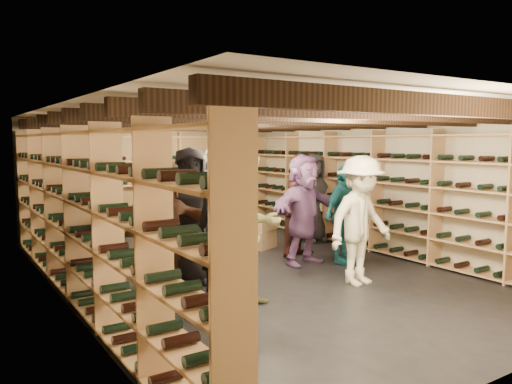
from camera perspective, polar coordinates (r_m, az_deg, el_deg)
The scene contains 23 objects.
ground at distance 7.66m, azimuth -0.12°, elevation -9.00°, with size 8.00×8.00×0.00m, color black.
walls at distance 7.44m, azimuth -0.13°, elevation -0.03°, with size 5.52×8.02×2.40m.
ceiling at distance 7.42m, azimuth -0.13°, elevation 9.24°, with size 5.50×8.00×0.01m, color beige.
ceiling_joists at distance 7.41m, azimuth -0.13°, elevation 8.16°, with size 5.40×7.12×0.18m.
wine_rack_left at distance 6.44m, azimuth -19.71°, elevation -2.39°, with size 0.32×7.50×2.15m.
wine_rack_right at distance 9.10m, azimuth 13.59°, elevation 0.08°, with size 0.32×7.50×2.15m.
wine_rack_back at distance 10.86m, azimuth -11.16°, elevation 1.04°, with size 4.70×0.30×2.15m.
crate_stack_left at distance 8.79m, azimuth -3.29°, elevation -4.24°, with size 0.57×0.46×0.85m.
crate_stack_right at distance 9.20m, azimuth 0.70°, elevation -4.86°, with size 0.59×0.49×0.51m.
crate_loose at distance 10.05m, azimuth -9.62°, elevation -5.01°, with size 0.50×0.33×0.17m, color tan.
person_0 at distance 6.92m, azimuth -7.53°, elevation -2.68°, with size 0.92×0.60×1.88m, color black.
person_1 at distance 6.30m, azimuth -3.71°, elevation -3.70°, with size 0.67×0.44×1.83m, color black.
person_2 at distance 5.84m, azimuth -0.87°, elevation -4.25°, with size 0.91×0.71×1.87m, color brown.
person_3 at distance 6.93m, azimuth 11.89°, elevation -3.22°, with size 1.14×0.66×1.77m, color beige.
person_4 at distance 8.11m, azimuth 9.92°, elevation -2.57°, with size 0.92×0.38×1.57m, color #1D6973.
person_5 at distance 6.39m, azimuth -10.45°, elevation -4.06°, with size 1.62×0.51×1.74m, color brown.
person_6 at distance 8.13m, azimuth -5.39°, elevation -2.74°, with size 0.74×0.48×1.51m, color #282249.
person_7 at distance 7.50m, azimuth -2.76°, elevation -3.10°, with size 0.58×0.38×1.59m, color gray.
person_8 at distance 8.49m, azimuth 5.48°, elevation -1.53°, with size 0.85×0.66×1.75m, color #3F1B17.
person_9 at distance 8.63m, azimuth -4.33°, elevation -1.05°, with size 1.20×0.69×1.86m, color #ADAA9D.
person_10 at distance 8.31m, azimuth -9.01°, elevation -2.63°, with size 0.88×0.36×1.49m, color #24492E.
person_11 at distance 7.95m, azimuth 5.49°, elevation -2.00°, with size 1.63×0.52×1.76m, color #7F548C.
person_12 at distance 9.80m, azimuth 6.47°, elevation -0.64°, with size 0.84×0.55×1.72m, color #2E2D32.
Camera 1 is at (-4.02, -6.22, 1.95)m, focal length 35.00 mm.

